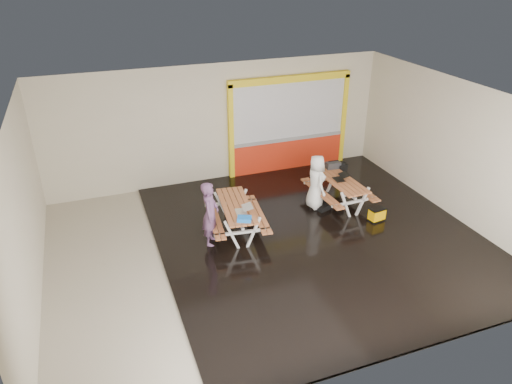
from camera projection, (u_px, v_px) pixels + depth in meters
name	position (u px, v px, depth m)	size (l,w,h in m)	color
room	(270.00, 179.00, 10.47)	(10.02, 8.02, 3.52)	#B9AF9C
deck	(317.00, 235.00, 11.64)	(7.50, 7.98, 0.05)	black
kiosk	(289.00, 126.00, 14.59)	(3.88, 0.16, 3.00)	red
picnic_table_left	(236.00, 212.00, 11.52)	(1.55, 2.10, 0.78)	#B3683B
picnic_table_right	(339.00, 185.00, 12.81)	(1.40, 2.01, 0.78)	#B3683B
person_left	(210.00, 214.00, 10.96)	(0.58, 0.38, 1.59)	#68436A
person_right	(316.00, 182.00, 12.49)	(0.72, 0.47, 1.47)	white
laptop_left	(243.00, 210.00, 11.10)	(0.43, 0.40, 0.17)	silver
laptop_right	(341.00, 178.00, 12.69)	(0.39, 0.35, 0.16)	black
blue_pouch	(244.00, 219.00, 10.74)	(0.31, 0.22, 0.09)	blue
toolbox	(333.00, 165.00, 13.33)	(0.41, 0.22, 0.23)	black
backpack	(342.00, 170.00, 13.44)	(0.29, 0.22, 0.44)	black
dark_case	(323.00, 207.00, 12.73)	(0.37, 0.27, 0.14)	black
fluke_bag	(377.00, 214.00, 12.15)	(0.45, 0.33, 0.35)	black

